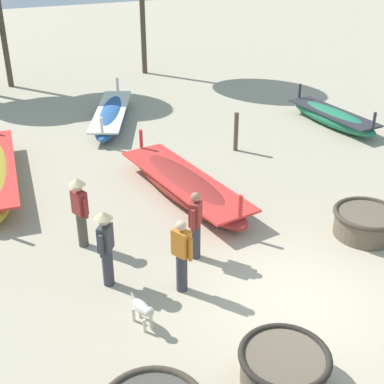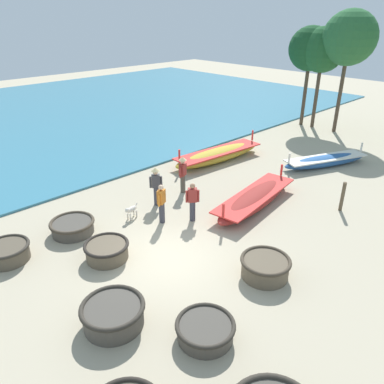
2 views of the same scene
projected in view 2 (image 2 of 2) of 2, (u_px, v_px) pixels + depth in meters
The scene contains 20 objects.
ground_plane at pixel (168, 257), 12.35m from camera, with size 80.00×80.00×0.00m, color tan.
sea at pixel (31, 118), 28.19m from camera, with size 28.00×52.00×0.10m, color teal.
coracle_tilted at pixel (113, 314), 9.56m from camera, with size 1.67×1.67×0.64m.
coracle_nearest at pixel (205, 330), 9.21m from camera, with size 1.51×1.51×0.47m.
coracle_center at pixel (72, 226), 13.59m from camera, with size 1.61×1.61×0.50m.
coracle_far_left at pixel (107, 250), 12.17m from camera, with size 1.47×1.47×0.57m.
coracle_front_right at pixel (7, 252), 12.09m from camera, with size 1.45×1.45×0.57m.
coracle_upturned at pixel (265, 267), 11.35m from camera, with size 1.54×1.54×0.62m.
long_boat_white_hull at pixel (325, 161), 19.50m from camera, with size 2.83×4.93×1.00m.
long_boat_green_hull at pixel (255, 199), 15.50m from camera, with size 1.99×5.36×1.08m.
long_boat_ochre_hull at pixel (218, 155), 20.15m from camera, with size 1.72×5.81×1.22m.
fisherman_by_coracle at pixel (183, 172), 16.37m from camera, with size 0.36×0.50×1.67m.
fisherman_standing_left at pixel (162, 203), 14.04m from camera, with size 0.35×0.49×1.57m.
fisherman_with_hat at pixel (156, 184), 15.29m from camera, with size 0.38×0.44×1.67m.
fisherman_crouching at pixel (192, 201), 14.17m from camera, with size 0.38×0.44×1.57m.
dog at pixel (131, 210), 14.49m from camera, with size 0.32×0.67×0.55m.
mooring_post_mid_beach at pixel (343, 197), 14.99m from camera, with size 0.14×0.14×1.24m, color brown.
tree_left_mid at pixel (311, 49), 24.61m from camera, with size 2.87×2.87×6.54m.
tree_center at pixel (350, 38), 22.71m from camera, with size 3.30×3.30×7.52m.
tree_tall_back at pixel (323, 50), 24.07m from camera, with size 2.86×2.86×6.51m.
Camera 2 is at (7.90, -6.45, 7.32)m, focal length 35.00 mm.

